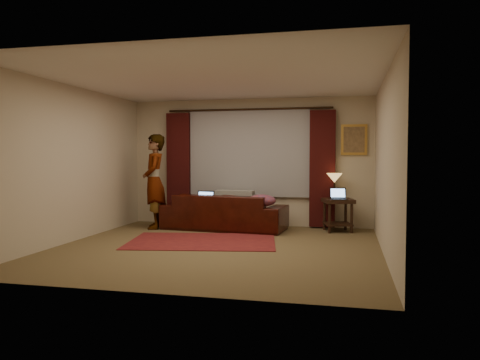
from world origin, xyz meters
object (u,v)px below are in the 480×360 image
object	(u,v)px
sofa	(224,205)
person	(154,181)
laptop_table	(339,194)
laptop_sofa	(203,198)
end_table	(338,215)
tiffany_lamp	(334,186)

from	to	relation	value
sofa	person	distance (m)	1.46
laptop_table	laptop_sofa	bearing A→B (deg)	173.54
sofa	end_table	xyz separation A→B (m)	(2.16, 0.22, -0.17)
tiffany_lamp	laptop_sofa	bearing A→B (deg)	-170.36
end_table	tiffany_lamp	bearing A→B (deg)	120.23
end_table	tiffany_lamp	size ratio (longest dim) A/B	1.30
laptop_sofa	person	size ratio (longest dim) A/B	0.21
sofa	tiffany_lamp	world-z (taller)	tiffany_lamp
sofa	laptop_sofa	size ratio (longest dim) A/B	6.16
laptop_sofa	laptop_table	distance (m)	2.60
sofa	laptop_sofa	world-z (taller)	sofa
sofa	laptop_sofa	xyz separation A→B (m)	(-0.41, -0.08, 0.13)
laptop_table	person	bearing A→B (deg)	174.53
sofa	laptop_table	xyz separation A→B (m)	(2.18, 0.06, 0.25)
laptop_sofa	person	xyz separation A→B (m)	(-0.97, -0.12, 0.32)
end_table	person	size ratio (longest dim) A/B	0.33
person	sofa	bearing A→B (deg)	75.31
laptop_sofa	tiffany_lamp	xyz separation A→B (m)	(2.50, 0.43, 0.25)
end_table	tiffany_lamp	world-z (taller)	tiffany_lamp
end_table	tiffany_lamp	distance (m)	0.57
sofa	end_table	size ratio (longest dim) A/B	3.83
end_table	laptop_table	bearing A→B (deg)	-83.56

